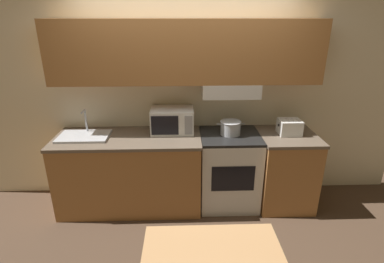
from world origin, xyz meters
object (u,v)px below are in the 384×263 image
Objects in this scene: stove_range at (229,169)px; microwave at (172,120)px; cooking_pot at (231,127)px; toaster at (289,127)px; sink_basin at (84,136)px.

stove_range is 1.84× the size of microwave.
cooking_pot is 0.68m from toaster.
sink_basin is at bearing -171.75° from microwave.
stove_range is at bearing -10.46° from microwave.
microwave is (-0.67, 0.11, 0.06)m from cooking_pot.
sink_basin is at bearing -179.51° from toaster.
sink_basin is (-1.67, -0.02, 0.47)m from stove_range.
toaster is (1.36, -0.12, -0.06)m from microwave.
cooking_pot is at bearing 1.18° from sink_basin.
stove_range is 0.54m from cooking_pot.
sink_basin is at bearing -179.29° from stove_range.
cooking_pot is 0.58× the size of sink_basin.
microwave reaches higher than cooking_pot.
sink_basin is (-1.67, -0.03, -0.07)m from cooking_pot.
toaster is (0.68, -0.00, 0.54)m from stove_range.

